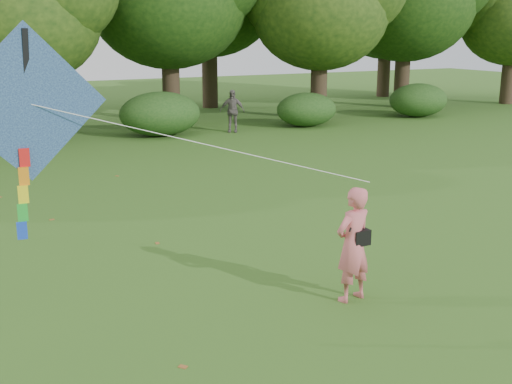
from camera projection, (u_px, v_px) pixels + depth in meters
name	position (u px, v px, depth m)	size (l,w,h in m)	color
ground	(340.00, 301.00, 10.76)	(100.00, 100.00, 0.00)	#265114
man_kite_flyer	(353.00, 244.00, 10.57)	(0.71, 0.47, 1.95)	#CE6168
bystander_right	(232.00, 111.00, 28.26)	(1.10, 0.46, 1.87)	#655C5A
crossbody_bag	(360.00, 237.00, 10.57)	(0.43, 0.20, 0.74)	black
flying_kite	(29.00, 107.00, 8.70)	(6.13, 1.23, 3.01)	#234D9B
tree_line	(94.00, 3.00, 29.85)	(54.70, 15.30, 9.48)	#3A2D1E
shrub_band	(73.00, 122.00, 25.41)	(39.15, 3.22, 1.88)	#264919
fallen_leaves	(168.00, 254.00, 13.01)	(11.35, 14.95, 0.01)	brown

